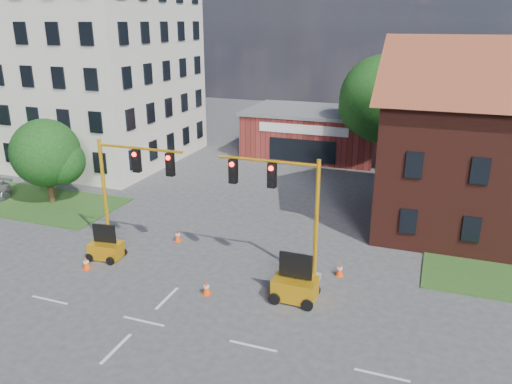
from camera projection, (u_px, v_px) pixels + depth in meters
The scene contains 15 objects.
ground at pixel (144, 321), 21.35m from camera, with size 120.00×120.00×0.00m, color #414143.
lane_markings at pixel (100, 364), 18.69m from camera, with size 60.00×36.00×0.01m, color silver, non-canonical shape.
office_block at pixel (73, 43), 43.90m from camera, with size 18.40×15.40×20.60m.
brick_shop at pixel (313, 132), 47.26m from camera, with size 12.40×8.40×4.30m.
tree_large at pixel (388, 102), 41.28m from camera, with size 7.63×7.26×9.64m.
tree_nw_front at pixel (50, 155), 34.06m from camera, with size 4.89×4.66×5.96m.
signal_mast_west at pixel (129, 183), 26.80m from camera, with size 5.30×0.60×6.20m.
signal_mast_east at pixel (284, 202), 23.98m from camera, with size 5.30×0.60×6.20m.
trailer_west at pixel (106, 248), 26.79m from camera, with size 1.76×1.27×1.89m.
trailer_east at pixel (295, 286), 22.78m from camera, with size 1.98×1.33×2.24m.
cone_a at pixel (86, 263), 25.71m from camera, with size 0.40×0.40×0.70m.
cone_b at pixel (178, 236), 28.97m from camera, with size 0.40×0.40×0.70m.
cone_c at pixel (206, 288), 23.34m from camera, with size 0.40×0.40×0.70m.
cone_d at pixel (340, 270), 25.04m from camera, with size 0.40×0.40×0.70m.
pickup_white at pixel (429, 221), 30.13m from camera, with size 2.35×5.10×1.42m, color silver.
Camera 1 is at (10.82, -15.60, 12.22)m, focal length 35.00 mm.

